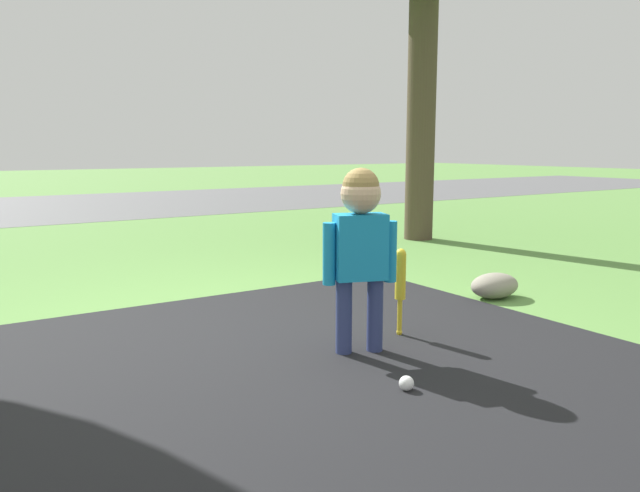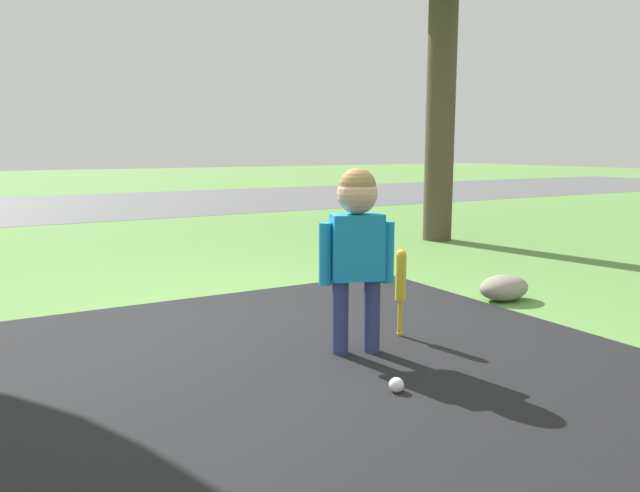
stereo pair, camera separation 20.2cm
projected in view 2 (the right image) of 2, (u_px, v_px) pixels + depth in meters
ground_plane at (236, 333)px, 3.81m from camera, size 60.00×60.00×0.00m
street_strip at (48, 207)px, 11.83m from camera, size 40.00×6.00×0.01m
child at (357, 235)px, 3.35m from camera, size 0.40×0.24×1.02m
baseball_bat at (401, 280)px, 3.70m from camera, size 0.06×0.06×0.53m
sports_ball at (396, 385)px, 2.89m from camera, size 0.07×0.07×0.07m
edging_rock at (504, 288)px, 4.63m from camera, size 0.41×0.28×0.19m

